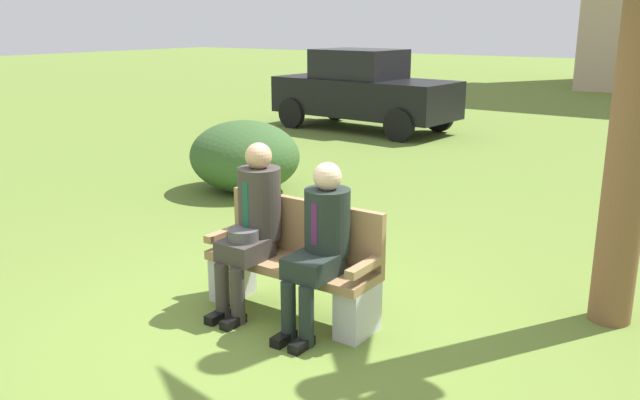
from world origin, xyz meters
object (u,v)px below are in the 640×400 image
Objects in this scene: park_bench at (295,265)px; seated_man_left at (253,220)px; seated_man_right at (320,239)px; shrub_near_bench at (245,156)px; parked_car_near at (363,90)px.

park_bench is 0.48m from seated_man_left.
seated_man_right is at bearing -20.50° from park_bench.
seated_man_left is at bearing -47.98° from shrub_near_bench.
parked_car_near reaches higher than park_bench.
parked_car_near is at bearing 119.22° from seated_man_right.
seated_man_left is 9.22m from parked_car_near.
seated_man_left is at bearing 179.84° from seated_man_right.
seated_man_left is at bearing -64.28° from parked_car_near.
park_bench is 0.47m from seated_man_right.
seated_man_right is (0.33, -0.12, 0.31)m from park_bench.
parked_car_near is (-1.41, 5.43, 0.36)m from shrub_near_bench.
seated_man_left is at bearing -159.06° from park_bench.
seated_man_left is 0.87× the size of shrub_near_bench.
shrub_near_bench is 5.62m from parked_car_near.
seated_man_right is at bearing -60.78° from parked_car_near.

